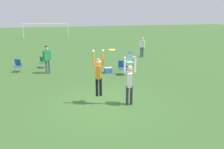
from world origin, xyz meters
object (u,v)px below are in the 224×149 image
object	(u,v)px
camping_chair_1	(18,65)
person_spectator_far	(47,57)
person_jumping	(99,72)
person_defending	(130,80)
camping_chair_4	(43,61)
person_spectator_near	(142,45)
camping_chair_0	(129,61)
frisbee	(112,50)
camping_chair_2	(123,67)
cooler_box	(108,70)
camping_chair_3	(131,56)

from	to	relation	value
camping_chair_1	person_spectator_far	size ratio (longest dim) A/B	0.46
person_jumping	person_spectator_far	bearing A→B (deg)	38.42
person_defending	camping_chair_4	world-z (taller)	person_defending
person_spectator_far	camping_chair_4	bearing A→B (deg)	75.93
person_spectator_near	person_jumping	bearing A→B (deg)	-93.29
person_jumping	camping_chair_1	size ratio (longest dim) A/B	2.37
person_defending	camping_chair_0	bearing A→B (deg)	178.25
camping_chair_0	person_spectator_near	size ratio (longest dim) A/B	0.45
frisbee	camping_chair_4	world-z (taller)	frisbee
camping_chair_4	person_spectator_far	size ratio (longest dim) A/B	0.43
camping_chair_2	cooler_box	world-z (taller)	camping_chair_2
camping_chair_2	camping_chair_3	bearing A→B (deg)	-109.55
person_defending	person_spectator_near	size ratio (longest dim) A/B	1.17
frisbee	cooler_box	distance (m)	5.73
person_defending	frisbee	world-z (taller)	frisbee
person_jumping	camping_chair_3	bearing A→B (deg)	-11.20
person_defending	camping_chair_3	size ratio (longest dim) A/B	2.37
camping_chair_0	person_spectator_near	world-z (taller)	person_spectator_near
camping_chair_3	camping_chair_4	xyz separation A→B (m)	(-7.03, 0.10, -0.04)
camping_chair_0	cooler_box	size ratio (longest dim) A/B	1.70
camping_chair_3	person_spectator_near	distance (m)	2.48
person_jumping	camping_chair_0	xyz separation A→B (m)	(3.92, 6.12, -1.00)
camping_chair_1	camping_chair_4	world-z (taller)	camping_chair_1
frisbee	camping_chair_4	distance (m)	8.72
cooler_box	person_jumping	bearing A→B (deg)	-111.00
person_jumping	camping_chair_0	world-z (taller)	person_jumping
frisbee	person_spectator_near	world-z (taller)	frisbee
camping_chair_3	cooler_box	world-z (taller)	camping_chair_3
camping_chair_1	cooler_box	xyz separation A→B (m)	(5.84, -2.17, -0.32)
person_spectator_far	camping_chair_3	bearing A→B (deg)	-8.25
frisbee	camping_chair_1	world-z (taller)	frisbee
camping_chair_0	camping_chair_1	bearing A→B (deg)	-4.07
cooler_box	frisbee	bearing A→B (deg)	-104.69
camping_chair_0	cooler_box	distance (m)	2.33
frisbee	person_spectator_near	distance (m)	11.33
camping_chair_1	person_spectator_near	xyz separation A→B (m)	(10.44, 2.29, 0.63)
camping_chair_0	camping_chair_4	distance (m)	6.43
person_spectator_far	frisbee	bearing A→B (deg)	-90.07
camping_chair_2	camping_chair_3	xyz separation A→B (m)	(2.04, 3.46, -0.00)
person_spectator_near	person_defending	bearing A→B (deg)	-86.64
frisbee	camping_chair_2	distance (m)	5.29
camping_chair_2	person_jumping	bearing A→B (deg)	68.63
frisbee	cooler_box	bearing A→B (deg)	75.31
frisbee	person_spectator_near	size ratio (longest dim) A/B	0.15
frisbee	camping_chair_4	bearing A→B (deg)	109.49
camping_chair_2	camping_chair_4	bearing A→B (deg)	-24.68
person_jumping	person_defending	size ratio (longest dim) A/B	0.95
camping_chair_2	person_defending	bearing A→B (deg)	83.82
camping_chair_0	cooler_box	xyz separation A→B (m)	(-2.01, -1.14, -0.29)
frisbee	person_spectator_far	distance (m)	6.81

